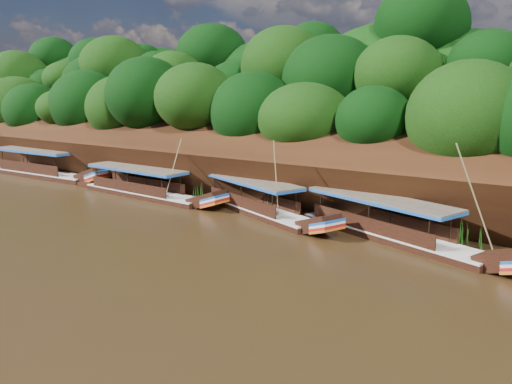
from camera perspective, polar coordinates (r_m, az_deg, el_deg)
ground at (r=28.63m, az=-8.84°, el=-5.81°), size 160.00×160.00×0.00m
riverbank at (r=46.85m, az=10.76°, el=3.26°), size 120.00×30.06×19.40m
boat_0 at (r=29.42m, az=16.15°, el=-4.58°), size 14.41×6.41×6.53m
boat_1 at (r=34.28m, az=0.89°, el=-1.86°), size 13.30×6.48×5.89m
boat_2 at (r=40.93m, az=-12.04°, el=0.09°), size 14.84×2.76×5.39m
boat_3 at (r=53.36m, az=-22.64°, el=2.18°), size 15.45×3.29×3.26m
reeds at (r=37.94m, az=-3.39°, el=0.03°), size 50.80×2.50×2.18m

